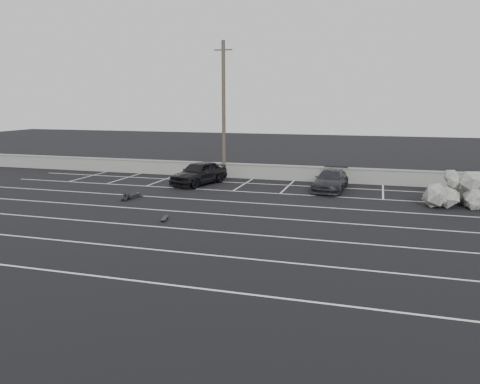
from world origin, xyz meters
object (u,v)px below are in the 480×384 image
(trash_bin, at_px, (470,183))
(riprap_pile, at_px, (476,195))
(car_right, at_px, (331,180))
(skateboard, at_px, (164,219))
(person, at_px, (134,194))
(utility_pole, at_px, (224,111))
(car_left, at_px, (199,173))

(trash_bin, bearing_deg, riprap_pile, -95.76)
(car_right, relative_size, riprap_pile, 0.70)
(car_right, bearing_deg, skateboard, -121.29)
(person, height_order, skateboard, person)
(car_right, relative_size, skateboard, 5.26)
(car_right, height_order, skateboard, car_right)
(trash_bin, height_order, riprap_pile, riprap_pile)
(car_right, height_order, person, car_right)
(riprap_pile, height_order, person, riprap_pile)
(utility_pole, height_order, riprap_pile, utility_pole)
(person, bearing_deg, car_left, 71.53)
(car_left, height_order, person, car_left)
(person, bearing_deg, trash_bin, 26.00)
(utility_pole, bearing_deg, riprap_pile, -15.14)
(skateboard, bearing_deg, car_left, 86.96)
(skateboard, bearing_deg, riprap_pile, 13.16)
(person, relative_size, skateboard, 2.56)
(utility_pole, distance_m, skateboard, 12.98)
(skateboard, bearing_deg, car_right, 40.56)
(car_right, relative_size, trash_bin, 4.92)
(car_right, height_order, riprap_pile, riprap_pile)
(person, bearing_deg, riprap_pile, 13.55)
(car_right, bearing_deg, utility_pole, 167.25)
(riprap_pile, distance_m, person, 19.01)
(car_left, bearing_deg, trash_bin, 26.41)
(car_right, relative_size, utility_pole, 0.47)
(trash_bin, distance_m, skateboard, 19.60)
(utility_pole, bearing_deg, trash_bin, 1.41)
(person, bearing_deg, skateboard, -43.93)
(utility_pole, xyz_separation_m, riprap_pile, (15.72, -4.25, -4.29))
(trash_bin, distance_m, person, 20.82)
(trash_bin, relative_size, riprap_pile, 0.14)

